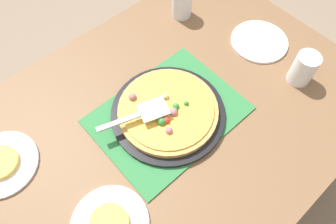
# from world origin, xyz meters

# --- Properties ---
(ground_plane) EXTENTS (8.00, 8.00, 0.00)m
(ground_plane) POSITION_xyz_m (0.00, 0.00, 0.00)
(ground_plane) COLOR #84705B
(dining_table) EXTENTS (1.40, 1.00, 0.75)m
(dining_table) POSITION_xyz_m (0.00, 0.00, 0.64)
(dining_table) COLOR brown
(dining_table) RESTS_ON ground_plane
(placemat) EXTENTS (0.48, 0.36, 0.01)m
(placemat) POSITION_xyz_m (0.00, 0.00, 0.75)
(placemat) COLOR #2D753D
(placemat) RESTS_ON dining_table
(pizza_pan) EXTENTS (0.38, 0.38, 0.01)m
(pizza_pan) POSITION_xyz_m (0.00, 0.00, 0.76)
(pizza_pan) COLOR black
(pizza_pan) RESTS_ON placemat
(pizza) EXTENTS (0.33, 0.33, 0.05)m
(pizza) POSITION_xyz_m (-0.00, 0.00, 0.78)
(pizza) COLOR tan
(pizza) RESTS_ON pizza_pan
(plate_near_left) EXTENTS (0.22, 0.22, 0.01)m
(plate_near_left) POSITION_xyz_m (-0.50, 0.21, 0.76)
(plate_near_left) COLOR white
(plate_near_left) RESTS_ON dining_table
(plate_side) EXTENTS (0.22, 0.22, 0.01)m
(plate_side) POSITION_xyz_m (0.48, 0.01, 0.76)
(plate_side) COLOR white
(plate_side) RESTS_ON dining_table
(served_slice_left) EXTENTS (0.11, 0.11, 0.02)m
(served_slice_left) POSITION_xyz_m (-0.50, 0.21, 0.77)
(served_slice_left) COLOR #EAB747
(served_slice_left) RESTS_ON plate_near_left
(served_slice_right) EXTENTS (0.11, 0.11, 0.02)m
(served_slice_right) POSITION_xyz_m (-0.36, -0.16, 0.77)
(served_slice_right) COLOR #EAB747
(served_slice_right) RESTS_ON plate_far_right
(cup_near) EXTENTS (0.08, 0.08, 0.12)m
(cup_near) POSITION_xyz_m (0.45, -0.20, 0.81)
(cup_near) COLOR white
(cup_near) RESTS_ON dining_table
(cup_corner) EXTENTS (0.08, 0.08, 0.12)m
(cup_corner) POSITION_xyz_m (0.36, 0.32, 0.81)
(cup_corner) COLOR white
(cup_corner) RESTS_ON dining_table
(pizza_server) EXTENTS (0.23, 0.11, 0.01)m
(pizza_server) POSITION_xyz_m (-0.09, 0.03, 0.82)
(pizza_server) COLOR silver
(pizza_server) RESTS_ON pizza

